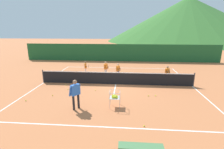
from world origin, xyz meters
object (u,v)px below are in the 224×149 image
ball_cart (115,97)px  tennis_ball_6 (68,89)px  student_3 (167,72)px  tennis_ball_1 (156,96)px  student_1 (106,67)px  tennis_ball_4 (148,96)px  tennis_ball_3 (53,95)px  tennis_ball_0 (26,101)px  tennis_ball_2 (144,126)px  tennis_ball_7 (95,90)px  tennis_ball_5 (66,85)px  tennis_ball_9 (120,90)px  instructor (75,92)px  student_0 (86,67)px  tennis_ball_8 (110,99)px  tennis_net (116,78)px  student_2 (118,69)px

ball_cart → tennis_ball_6: 4.31m
student_3 → tennis_ball_1: bearing=-113.0°
student_1 → tennis_ball_4: 5.71m
tennis_ball_3 → tennis_ball_0: bearing=-143.2°
tennis_ball_2 → tennis_ball_7: size_ratio=1.00×
tennis_ball_0 → tennis_ball_2: 7.15m
tennis_ball_5 → tennis_ball_6: (0.45, -0.85, 0.00)m
tennis_ball_1 → tennis_ball_6: bearing=173.4°
tennis_ball_5 → tennis_ball_9: (4.15, -0.67, 0.00)m
instructor → tennis_ball_0: instructor is taller
instructor → tennis_ball_4: bearing=27.1°
student_1 → tennis_ball_4: student_1 is taller
tennis_ball_4 → tennis_ball_9: 2.09m
tennis_ball_7 → tennis_ball_6: bearing=179.5°
student_0 → tennis_ball_8: 6.44m
tennis_ball_4 → tennis_ball_7: same height
student_0 → tennis_ball_0: 6.74m
tennis_ball_4 → tennis_ball_5: same height
tennis_net → ball_cart: size_ratio=13.11×
student_1 → tennis_ball_7: bearing=-94.3°
tennis_ball_0 → tennis_ball_9: same height
tennis_ball_5 → ball_cart: bearing=-39.7°
student_3 → tennis_ball_0: (-9.37, -4.89, -0.72)m
ball_cart → tennis_ball_1: ball_cart is taller
student_2 → tennis_ball_3: bearing=-130.8°
student_1 → ball_cart: 6.39m
student_2 → tennis_ball_0: size_ratio=18.27×
instructor → tennis_ball_9: instructor is taller
student_0 → student_3: (7.18, -1.44, -0.01)m
tennis_ball_7 → tennis_ball_1: bearing=-9.6°
student_2 → tennis_ball_2: (1.54, -7.77, -0.71)m
student_0 → student_1: (1.96, -0.36, 0.04)m
tennis_ball_5 → tennis_ball_8: 4.33m
ball_cart → tennis_ball_1: size_ratio=13.22×
tennis_ball_2 → tennis_ball_1: bearing=73.2°
student_3 → tennis_ball_3: student_3 is taller
student_0 → tennis_ball_8: student_0 is taller
tennis_ball_1 → tennis_ball_5: bearing=166.5°
tennis_ball_9 → tennis_ball_3: bearing=-162.2°
instructor → tennis_ball_9: 3.90m
tennis_ball_7 → tennis_ball_8: 1.92m
tennis_ball_7 → tennis_net: bearing=48.1°
student_0 → student_2: 3.18m
student_2 → tennis_ball_4: (2.16, -4.21, -0.71)m
tennis_ball_1 → tennis_ball_3: (-6.65, -0.50, 0.00)m
student_3 → tennis_ball_5: size_ratio=18.42×
tennis_ball_2 → tennis_ball_9: same height
ball_cart → tennis_ball_5: 5.17m
tennis_net → student_1: (-1.06, 2.35, 0.30)m
tennis_net → tennis_ball_0: (-5.20, -3.62, -0.47)m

